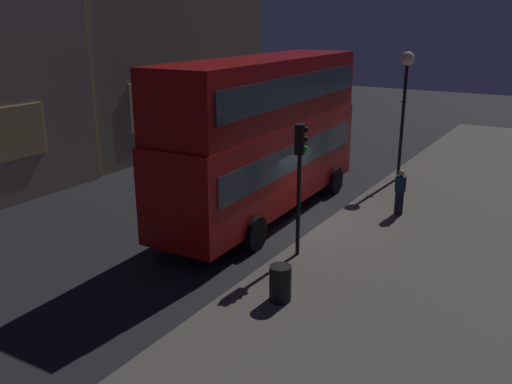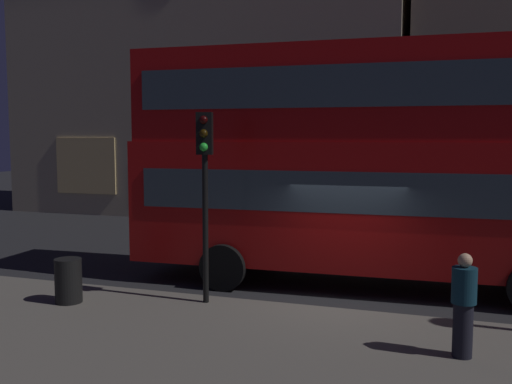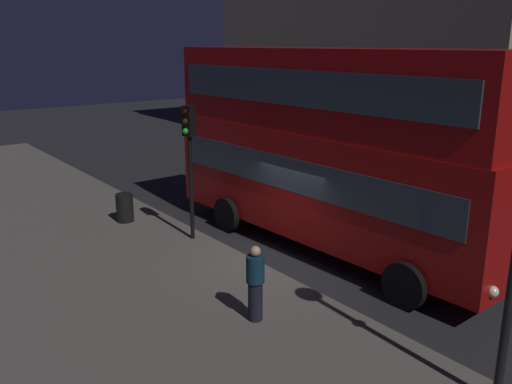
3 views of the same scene
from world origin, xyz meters
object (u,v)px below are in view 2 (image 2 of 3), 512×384
Objects in this scene: double_decker_bus at (360,154)px; traffic_light_near_kerb at (205,167)px; pedestrian at (464,305)px; litter_bin at (68,281)px.

traffic_light_near_kerb is (-2.72, -2.77, -0.20)m from double_decker_bus.
traffic_light_near_kerb is at bearing 169.19° from pedestrian.
traffic_light_near_kerb is 2.38× the size of pedestrian.
litter_bin is (-5.42, -3.67, -2.55)m from double_decker_bus.
double_decker_bus reaches higher than litter_bin.
litter_bin is at bearing -178.65° from pedestrian.
traffic_light_near_kerb is 4.26× the size of litter_bin.
double_decker_bus is 2.79× the size of traffic_light_near_kerb.
double_decker_bus is at bearing 30.16° from traffic_light_near_kerb.
pedestrian is (2.26, -4.23, -2.18)m from double_decker_bus.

